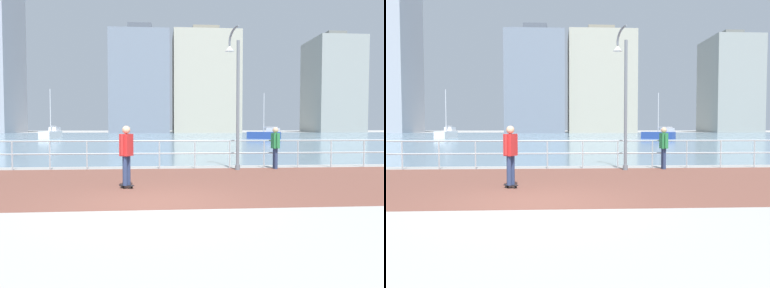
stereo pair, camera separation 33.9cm
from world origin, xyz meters
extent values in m
plane|color=#ADAAA5|center=(0.00, 40.00, 0.00)|extent=(220.00, 220.00, 0.00)
cube|color=brown|center=(0.00, 2.96, 0.00)|extent=(28.00, 7.24, 0.01)
cube|color=#6B899E|center=(0.00, 51.59, 0.00)|extent=(180.00, 88.00, 0.00)
cylinder|color=#B2BCC1|center=(-5.60, 6.59, 0.55)|extent=(0.05, 0.05, 1.11)
cylinder|color=#B2BCC1|center=(-4.20, 6.59, 0.55)|extent=(0.05, 0.05, 1.11)
cylinder|color=#B2BCC1|center=(-2.80, 6.59, 0.55)|extent=(0.05, 0.05, 1.11)
cylinder|color=#B2BCC1|center=(-1.40, 6.59, 0.55)|extent=(0.05, 0.05, 1.11)
cylinder|color=#B2BCC1|center=(0.00, 6.59, 0.55)|extent=(0.05, 0.05, 1.11)
cylinder|color=#B2BCC1|center=(1.40, 6.59, 0.55)|extent=(0.05, 0.05, 1.11)
cylinder|color=#B2BCC1|center=(2.80, 6.59, 0.55)|extent=(0.05, 0.05, 1.11)
cylinder|color=#B2BCC1|center=(4.20, 6.59, 0.55)|extent=(0.05, 0.05, 1.11)
cylinder|color=#B2BCC1|center=(5.60, 6.59, 0.55)|extent=(0.05, 0.05, 1.11)
cylinder|color=#B2BCC1|center=(7.00, 6.59, 0.55)|extent=(0.05, 0.05, 1.11)
cylinder|color=#B2BCC1|center=(8.40, 6.59, 0.55)|extent=(0.05, 0.05, 1.11)
cylinder|color=#B2BCC1|center=(0.00, 6.59, 1.11)|extent=(25.20, 0.06, 0.06)
cylinder|color=#B2BCC1|center=(0.00, 6.59, 0.61)|extent=(25.20, 0.06, 0.06)
cylinder|color=slate|center=(3.00, 5.99, 0.10)|extent=(0.19, 0.19, 0.20)
cylinder|color=slate|center=(3.00, 5.99, 2.46)|extent=(0.12, 0.12, 4.93)
cylinder|color=slate|center=(2.96, 6.06, 5.47)|extent=(0.16, 0.20, 0.11)
cylinder|color=slate|center=(2.90, 6.19, 5.42)|extent=(0.16, 0.21, 0.15)
cylinder|color=slate|center=(2.84, 6.31, 5.34)|extent=(0.16, 0.20, 0.18)
cylinder|color=slate|center=(2.79, 6.40, 5.22)|extent=(0.15, 0.18, 0.19)
cylinder|color=slate|center=(2.76, 6.46, 5.08)|extent=(0.13, 0.15, 0.19)
cylinder|color=slate|center=(2.76, 6.47, 4.92)|extent=(0.11, 0.11, 0.17)
cone|color=silver|center=(2.76, 6.47, 4.72)|extent=(0.36, 0.36, 0.22)
cylinder|color=black|center=(-0.98, 2.03, 0.03)|extent=(0.07, 0.05, 0.06)
cylinder|color=black|center=(-0.95, 2.10, 0.03)|extent=(0.07, 0.05, 0.06)
cylinder|color=black|center=(-0.75, 1.92, 0.03)|extent=(0.07, 0.05, 0.06)
cylinder|color=black|center=(-0.72, 1.99, 0.03)|extent=(0.07, 0.05, 0.06)
cube|color=black|center=(-0.85, 2.01, 0.08)|extent=(0.41, 0.27, 0.02)
cylinder|color=navy|center=(-0.89, 1.94, 0.49)|extent=(0.17, 0.17, 0.79)
cylinder|color=navy|center=(-0.82, 2.08, 0.49)|extent=(0.17, 0.17, 0.79)
cube|color=red|center=(-0.85, 2.01, 1.17)|extent=(0.36, 0.41, 0.59)
cylinder|color=red|center=(-0.95, 1.80, 1.19)|extent=(0.12, 0.12, 0.56)
cylinder|color=red|center=(-0.76, 2.22, 1.19)|extent=(0.12, 0.12, 0.56)
sphere|color=#DBAD89|center=(-0.85, 2.01, 1.58)|extent=(0.22, 0.22, 0.22)
cylinder|color=navy|center=(4.55, 6.32, 0.40)|extent=(0.14, 0.14, 0.81)
cylinder|color=navy|center=(4.56, 6.16, 0.40)|extent=(0.14, 0.14, 0.81)
cube|color=#2D8C4C|center=(4.55, 6.24, 1.11)|extent=(0.27, 0.36, 0.60)
cylinder|color=#2D8C4C|center=(4.53, 6.47, 1.13)|extent=(0.10, 0.10, 0.57)
cylinder|color=#2D8C4C|center=(4.57, 6.01, 1.13)|extent=(0.10, 0.10, 0.57)
sphere|color=#DBAD89|center=(4.55, 6.24, 1.52)|extent=(0.22, 0.22, 0.22)
cube|color=white|center=(-15.11, 44.25, 0.52)|extent=(1.89, 4.94, 1.04)
cube|color=silver|center=(-14.99, 45.69, 1.32)|extent=(1.19, 1.82, 0.58)
cylinder|color=silver|center=(-15.11, 44.25, 3.91)|extent=(0.12, 0.12, 5.75)
cylinder|color=silver|center=(-15.02, 45.31, 1.73)|extent=(0.27, 2.17, 0.09)
cube|color=#284799|center=(13.92, 41.39, 0.47)|extent=(4.36, 3.73, 0.95)
cube|color=silver|center=(14.99, 40.60, 1.21)|extent=(1.85, 1.72, 0.53)
cylinder|color=silver|center=(13.92, 41.39, 3.57)|extent=(0.11, 0.11, 5.26)
cylinder|color=silver|center=(14.70, 40.81, 1.58)|extent=(1.65, 1.25, 0.08)
cube|color=slate|center=(-5.43, 89.33, 12.96)|extent=(15.06, 10.38, 25.93)
cube|color=#4E5560|center=(-5.43, 89.33, 26.93)|extent=(6.02, 4.15, 2.00)
cube|color=#B2AD99|center=(11.89, 93.13, 13.21)|extent=(17.46, 15.69, 26.42)
cube|color=gray|center=(11.89, 93.13, 27.42)|extent=(6.98, 6.28, 2.00)
cube|color=#939993|center=(50.97, 99.53, 13.68)|extent=(13.61, 15.98, 27.35)
cube|color=slate|center=(50.97, 99.53, 28.35)|extent=(5.45, 6.39, 2.00)
camera|label=1|loc=(0.10, -8.00, 1.67)|focal=34.66mm
camera|label=2|loc=(0.43, -8.02, 1.67)|focal=34.66mm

